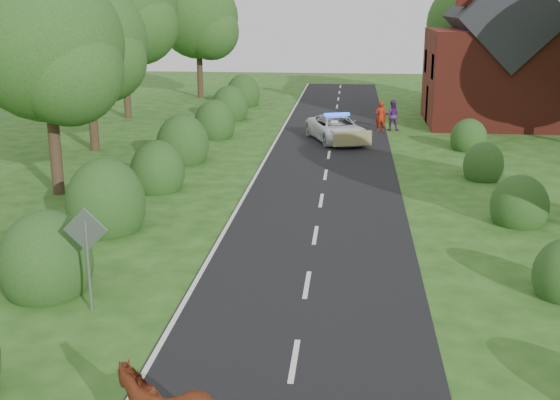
# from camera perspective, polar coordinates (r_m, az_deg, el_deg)

# --- Properties ---
(ground) EXTENTS (120.00, 120.00, 0.00)m
(ground) POSITION_cam_1_polar(r_m,az_deg,el_deg) (14.65, 1.16, -12.99)
(ground) COLOR #224C13
(road) EXTENTS (6.00, 70.00, 0.02)m
(road) POSITION_cam_1_polar(r_m,az_deg,el_deg) (28.69, 3.64, 1.58)
(road) COLOR black
(road) RESTS_ON ground
(road_markings) EXTENTS (4.96, 70.00, 0.01)m
(road_markings) POSITION_cam_1_polar(r_m,az_deg,el_deg) (26.79, 0.04, 0.61)
(road_markings) COLOR white
(road_markings) RESTS_ON road
(hedgerow_left) EXTENTS (2.75, 50.41, 3.00)m
(hedgerow_left) POSITION_cam_1_polar(r_m,az_deg,el_deg) (26.38, -10.92, 1.70)
(hedgerow_left) COLOR #1D411A
(hedgerow_left) RESTS_ON ground
(hedgerow_right) EXTENTS (2.10, 45.78, 2.10)m
(hedgerow_right) POSITION_cam_1_polar(r_m,az_deg,el_deg) (25.48, 18.28, 0.22)
(hedgerow_right) COLOR #1D411A
(hedgerow_right) RESTS_ON ground
(tree_left_a) EXTENTS (5.74, 5.60, 8.38)m
(tree_left_a) POSITION_cam_1_polar(r_m,az_deg,el_deg) (26.95, -18.08, 11.41)
(tree_left_a) COLOR #332316
(tree_left_a) RESTS_ON ground
(tree_left_b) EXTENTS (5.74, 5.60, 8.07)m
(tree_left_b) POSITION_cam_1_polar(r_m,az_deg,el_deg) (34.94, -15.05, 12.00)
(tree_left_b) COLOR #332316
(tree_left_b) RESTS_ON ground
(tree_left_c) EXTENTS (6.97, 6.80, 10.22)m
(tree_left_c) POSITION_cam_1_polar(r_m,az_deg,el_deg) (44.77, -12.40, 14.80)
(tree_left_c) COLOR #332316
(tree_left_c) RESTS_ON ground
(tree_left_d) EXTENTS (6.15, 6.00, 8.89)m
(tree_left_d) POSITION_cam_1_polar(r_m,az_deg,el_deg) (53.85, -6.40, 14.23)
(tree_left_d) COLOR #332316
(tree_left_d) RESTS_ON ground
(tree_right_c) EXTENTS (6.15, 6.00, 8.58)m
(tree_right_c) POSITION_cam_1_polar(r_m,az_deg,el_deg) (51.33, 15.53, 13.36)
(tree_right_c) COLOR #332316
(tree_right_c) RESTS_ON ground
(road_sign) EXTENTS (1.06, 0.08, 2.53)m
(road_sign) POSITION_cam_1_polar(r_m,az_deg,el_deg) (16.86, -15.44, -3.47)
(road_sign) COLOR gray
(road_sign) RESTS_ON ground
(house) EXTENTS (8.00, 7.40, 9.17)m
(house) POSITION_cam_1_polar(r_m,az_deg,el_deg) (43.74, 17.33, 10.84)
(house) COLOR maroon
(house) RESTS_ON ground
(police_van) EXTENTS (3.73, 5.31, 1.49)m
(police_van) POSITION_cam_1_polar(r_m,az_deg,el_deg) (36.84, 4.63, 5.80)
(police_van) COLOR white
(police_van) RESTS_ON ground
(pedestrian_red) EXTENTS (0.69, 0.52, 1.71)m
(pedestrian_red) POSITION_cam_1_polar(r_m,az_deg,el_deg) (39.88, 8.18, 6.72)
(pedestrian_red) COLOR #9F200C
(pedestrian_red) RESTS_ON ground
(pedestrian_purple) EXTENTS (0.91, 0.74, 1.74)m
(pedestrian_purple) POSITION_cam_1_polar(r_m,az_deg,el_deg) (40.41, 9.11, 6.82)
(pedestrian_purple) COLOR #4E2665
(pedestrian_purple) RESTS_ON ground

